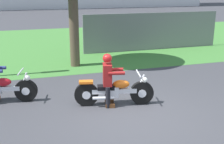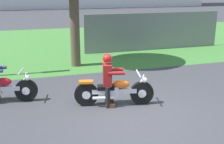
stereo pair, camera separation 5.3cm
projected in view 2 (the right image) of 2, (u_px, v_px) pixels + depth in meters
The scene contains 5 objects.
ground at pixel (135, 116), 7.06m from camera, with size 120.00×120.00×0.00m, color #38383D.
grass_verge at pixel (70, 43), 16.08m from camera, with size 60.00×12.00×0.01m, color #3D7533.
motorcycle_lead at pixel (114, 91), 7.65m from camera, with size 2.06×0.77×0.87m.
rider_lead at pixel (108, 76), 7.52m from camera, with size 0.62×0.54×1.39m.
fence_segment at pixel (154, 31), 14.25m from camera, with size 7.00×0.06×1.80m, color slate.
Camera 2 is at (-2.42, -6.02, 3.03)m, focal length 46.82 mm.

